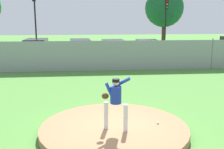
{
  "coord_description": "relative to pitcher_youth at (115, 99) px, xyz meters",
  "views": [
    {
      "loc": [
        -0.82,
        -7.89,
        3.49
      ],
      "look_at": [
        0.27,
        3.4,
        1.11
      ],
      "focal_mm": 44.59,
      "sensor_mm": 36.0,
      "label": 1
    }
  ],
  "objects": [
    {
      "name": "tree_tall_centre",
      "position": [
        8.49,
        25.21,
        3.26
      ],
      "size": [
        4.5,
        4.5,
        6.71
      ],
      "color": "#4C331E",
      "rests_on": "ground_plane"
    },
    {
      "name": "pitchers_mound",
      "position": [
        -0.01,
        0.3,
        -1.07
      ],
      "size": [
        4.49,
        4.49,
        0.23
      ],
      "primitive_type": "cylinder",
      "color": "#99704C",
      "rests_on": "ground_plane"
    },
    {
      "name": "asphalt_strip",
      "position": [
        -0.01,
        14.8,
        -1.18
      ],
      "size": [
        44.0,
        7.0,
        0.01
      ],
      "primitive_type": "cube",
      "color": "#2B2B2D",
      "rests_on": "ground_plane"
    },
    {
      "name": "ground_plane",
      "position": [
        -0.01,
        6.3,
        -1.18
      ],
      "size": [
        80.0,
        80.0,
        0.0
      ],
      "primitive_type": "plane",
      "color": "#4C8438"
    },
    {
      "name": "traffic_light_far",
      "position": [
        6.94,
        19.05,
        2.25
      ],
      "size": [
        0.28,
        0.46,
        5.05
      ],
      "color": "black",
      "rests_on": "ground_plane"
    },
    {
      "name": "parked_car_red",
      "position": [
        -4.72,
        14.99,
        -0.36
      ],
      "size": [
        1.85,
        4.41,
        1.73
      ],
      "color": "#A81919",
      "rests_on": "ground_plane"
    },
    {
      "name": "baseball",
      "position": [
        1.36,
        0.34,
        -0.92
      ],
      "size": [
        0.07,
        0.07,
        0.07
      ],
      "primitive_type": "sphere",
      "color": "white",
      "rests_on": "pitchers_mound"
    },
    {
      "name": "parked_car_champagne",
      "position": [
        4.4,
        15.28,
        -0.43
      ],
      "size": [
        1.94,
        4.46,
        1.55
      ],
      "color": "tan",
      "rests_on": "ground_plane"
    },
    {
      "name": "chainlink_fence",
      "position": [
        -0.01,
        10.3,
        -0.21
      ],
      "size": [
        38.44,
        0.07,
        2.05
      ],
      "color": "gray",
      "rests_on": "ground_plane"
    },
    {
      "name": "pitcher_youth",
      "position": [
        0.0,
        0.0,
        0.0
      ],
      "size": [
        0.82,
        0.41,
        1.6
      ],
      "color": "silver",
      "rests_on": "pitchers_mound"
    },
    {
      "name": "traffic_light_near",
      "position": [
        -5.35,
        18.83,
        2.65
      ],
      "size": [
        0.28,
        0.46,
        5.7
      ],
      "color": "black",
      "rests_on": "ground_plane"
    },
    {
      "name": "parked_car_charcoal",
      "position": [
        1.42,
        14.38,
        -0.39
      ],
      "size": [
        2.03,
        4.47,
        1.64
      ],
      "color": "#232328",
      "rests_on": "ground_plane"
    },
    {
      "name": "traffic_cone_orange",
      "position": [
        -7.41,
        17.64,
        -0.92
      ],
      "size": [
        0.4,
        0.4,
        0.55
      ],
      "color": "orange",
      "rests_on": "asphalt_strip"
    },
    {
      "name": "parked_car_teal",
      "position": [
        -1.23,
        14.77,
        -0.38
      ],
      "size": [
        2.03,
        4.6,
        1.68
      ],
      "color": "#146066",
      "rests_on": "ground_plane"
    }
  ]
}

